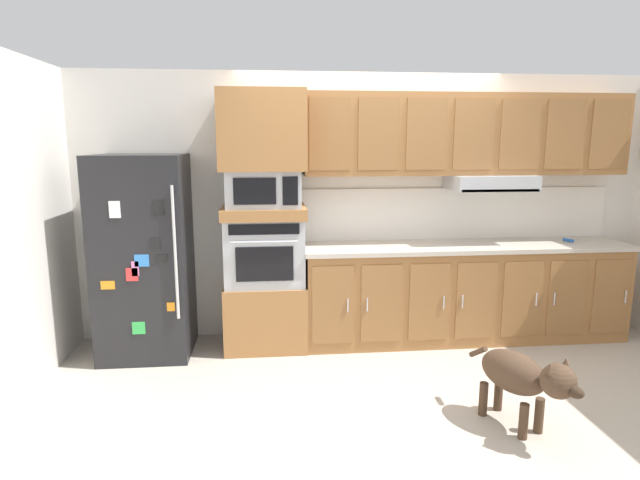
{
  "coord_description": "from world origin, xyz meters",
  "views": [
    {
      "loc": [
        -0.96,
        -3.92,
        1.87
      ],
      "look_at": [
        -0.55,
        0.16,
        1.1
      ],
      "focal_mm": 29.47,
      "sensor_mm": 36.0,
      "label": 1
    }
  ],
  "objects_px": {
    "built_in_oven": "(265,250)",
    "dog": "(522,376)",
    "screwdriver": "(569,240)",
    "microwave": "(263,188)",
    "refrigerator": "(144,256)"
  },
  "relations": [
    {
      "from": "screwdriver",
      "to": "refrigerator",
      "type": "bearing_deg",
      "value": -178.67
    },
    {
      "from": "refrigerator",
      "to": "built_in_oven",
      "type": "xyz_separation_m",
      "value": [
        1.05,
        0.07,
        0.02
      ]
    },
    {
      "from": "refrigerator",
      "to": "built_in_oven",
      "type": "distance_m",
      "value": 1.05
    },
    {
      "from": "microwave",
      "to": "refrigerator",
      "type": "bearing_deg",
      "value": -176.29
    },
    {
      "from": "refrigerator",
      "to": "microwave",
      "type": "xyz_separation_m",
      "value": [
        1.05,
        0.07,
        0.58
      ]
    },
    {
      "from": "built_in_oven",
      "to": "dog",
      "type": "xyz_separation_m",
      "value": [
        1.66,
        -1.64,
        -0.53
      ]
    },
    {
      "from": "refrigerator",
      "to": "dog",
      "type": "height_order",
      "value": "refrigerator"
    },
    {
      "from": "built_in_oven",
      "to": "microwave",
      "type": "xyz_separation_m",
      "value": [
        0.0,
        -0.0,
        0.56
      ]
    },
    {
      "from": "refrigerator",
      "to": "microwave",
      "type": "bearing_deg",
      "value": 3.71
    },
    {
      "from": "refrigerator",
      "to": "built_in_oven",
      "type": "relative_size",
      "value": 2.51
    },
    {
      "from": "built_in_oven",
      "to": "screwdriver",
      "type": "height_order",
      "value": "built_in_oven"
    },
    {
      "from": "refrigerator",
      "to": "built_in_oven",
      "type": "height_order",
      "value": "refrigerator"
    },
    {
      "from": "built_in_oven",
      "to": "refrigerator",
      "type": "bearing_deg",
      "value": -176.29
    },
    {
      "from": "built_in_oven",
      "to": "dog",
      "type": "distance_m",
      "value": 2.39
    },
    {
      "from": "built_in_oven",
      "to": "screwdriver",
      "type": "xyz_separation_m",
      "value": [
        2.91,
        0.02,
        0.03
      ]
    }
  ]
}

